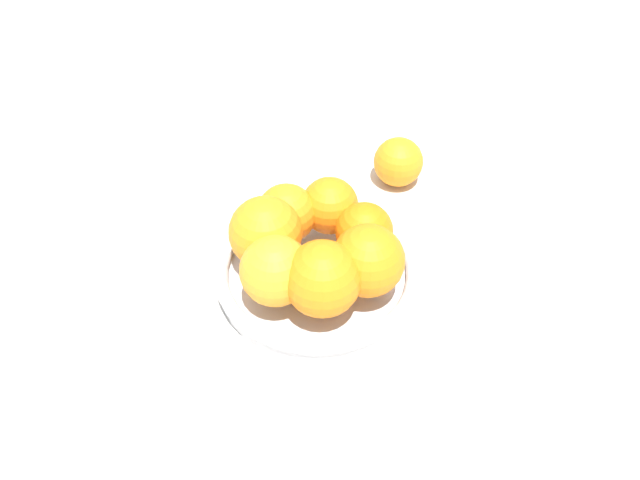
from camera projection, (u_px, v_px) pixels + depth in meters
The scene contains 4 objects.
ground_plane at pixel (320, 281), 0.75m from camera, with size 4.00×4.00×0.00m, color beige.
fruit_bowl at pixel (320, 272), 0.73m from camera, with size 0.24×0.24×0.03m.
orange_pile at pixel (316, 245), 0.69m from camera, with size 0.19×0.20×0.08m.
stray_orange at pixel (401, 162), 0.85m from camera, with size 0.07×0.07×0.07m, color orange.
Camera 1 is at (0.00, 0.49, 0.56)m, focal length 35.00 mm.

